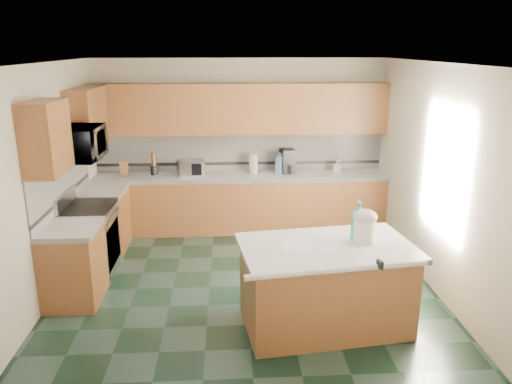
{
  "coord_description": "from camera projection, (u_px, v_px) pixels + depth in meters",
  "views": [
    {
      "loc": [
        -0.19,
        -5.63,
        2.89
      ],
      "look_at": [
        0.15,
        0.35,
        1.12
      ],
      "focal_mm": 35.0,
      "sensor_mm": 36.0,
      "label": 1
    }
  ],
  "objects": [
    {
      "name": "range_backguard",
      "position": [
        65.0,
        199.0,
        6.29
      ],
      "size": [
        0.06,
        0.76,
        0.18
      ],
      "primitive_type": "cube",
      "color": "#B7B7BC",
      "rests_on": "range_body"
    },
    {
      "name": "treat_jar_lid",
      "position": [
        365.0,
        217.0,
        5.13
      ],
      "size": [
        0.25,
        0.25,
        0.15
      ],
      "primitive_type": "ellipsoid",
      "color": "#CDA0A9",
      "rests_on": "treat_jar"
    },
    {
      "name": "toaster_oven",
      "position": [
        191.0,
        168.0,
        7.85
      ],
      "size": [
        0.44,
        0.35,
        0.23
      ],
      "primitive_type": "cube",
      "rotation": [
        0.0,
        0.0,
        0.23
      ],
      "color": "#B7B7BC",
      "rests_on": "back_countertop"
    },
    {
      "name": "microwave",
      "position": [
        80.0,
        143.0,
        6.1
      ],
      "size": [
        0.5,
        0.73,
        0.41
      ],
      "primitive_type": "imported",
      "rotation": [
        0.0,
        0.0,
        1.57
      ],
      "color": "#B7B7BC",
      "rests_on": "wall_left"
    },
    {
      "name": "wall_front",
      "position": [
        256.0,
        266.0,
        3.62
      ],
      "size": [
        4.6,
        0.04,
        2.7
      ],
      "primitive_type": "cube",
      "color": "beige",
      "rests_on": "ground"
    },
    {
      "name": "paper_sheet_a",
      "position": [
        333.0,
        248.0,
        5.03
      ],
      "size": [
        0.37,
        0.32,
        0.0
      ],
      "primitive_type": "cube",
      "rotation": [
        0.0,
        0.0,
        0.35
      ],
      "color": "white",
      "rests_on": "island_top"
    },
    {
      "name": "coffee_maker",
      "position": [
        288.0,
        161.0,
        7.94
      ],
      "size": [
        0.26,
        0.28,
        0.38
      ],
      "primitive_type": "cube",
      "rotation": [
        0.0,
        0.0,
        0.17
      ],
      "color": "black",
      "rests_on": "back_countertop"
    },
    {
      "name": "paper_sheet_b",
      "position": [
        296.0,
        247.0,
        5.05
      ],
      "size": [
        0.34,
        0.28,
        0.0
      ],
      "primitive_type": "cube",
      "rotation": [
        0.0,
        0.0,
        -0.21
      ],
      "color": "white",
      "rests_on": "island_top"
    },
    {
      "name": "back_countertop",
      "position": [
        241.0,
        177.0,
        7.89
      ],
      "size": [
        4.6,
        0.64,
        0.06
      ],
      "primitive_type": "cube",
      "color": "white",
      "rests_on": "back_base_cab"
    },
    {
      "name": "left_upper_cab_rear",
      "position": [
        88.0,
        116.0,
        6.92
      ],
      "size": [
        0.33,
        1.09,
        0.78
      ],
      "primitive_type": "cube",
      "color": "#583518",
      "rests_on": "wall_left"
    },
    {
      "name": "back_backsplash",
      "position": [
        240.0,
        151.0,
        8.06
      ],
      "size": [
        4.6,
        0.02,
        0.63
      ],
      "primitive_type": "cube",
      "color": "silver",
      "rests_on": "back_countertop"
    },
    {
      "name": "wall_back",
      "position": [
        240.0,
        144.0,
        8.06
      ],
      "size": [
        4.6,
        0.04,
        2.7
      ],
      "primitive_type": "cube",
      "color": "beige",
      "rests_on": "ground"
    },
    {
      "name": "treat_jar",
      "position": [
        364.0,
        231.0,
        5.17
      ],
      "size": [
        0.27,
        0.27,
        0.24
      ],
      "primitive_type": "cylinder",
      "rotation": [
        0.0,
        0.0,
        0.21
      ],
      "color": "white",
      "rests_on": "island_top"
    },
    {
      "name": "paper_towel",
      "position": [
        253.0,
        164.0,
        7.94
      ],
      "size": [
        0.14,
        0.14,
        0.3
      ],
      "primitive_type": "cylinder",
      "color": "white",
      "rests_on": "back_countertop"
    },
    {
      "name": "left_accent_band",
      "position": [
        64.0,
        197.0,
        6.33
      ],
      "size": [
        0.01,
        2.3,
        0.05
      ],
      "primitive_type": "cube",
      "color": "black",
      "rests_on": "wall_left"
    },
    {
      "name": "toaster_oven_door",
      "position": [
        190.0,
        170.0,
        7.73
      ],
      "size": [
        0.35,
        0.01,
        0.19
      ],
      "primitive_type": "cube",
      "color": "black",
      "rests_on": "toaster_oven"
    },
    {
      "name": "treat_jar_knob",
      "position": [
        366.0,
        212.0,
        5.11
      ],
      "size": [
        0.08,
        0.03,
        0.03
      ],
      "primitive_type": "cylinder",
      "rotation": [
        0.0,
        1.57,
        0.0
      ],
      "color": "tan",
      "rests_on": "treat_jar_lid"
    },
    {
      "name": "island_top",
      "position": [
        327.0,
        248.0,
        5.11
      ],
      "size": [
        1.89,
        1.27,
        0.06
      ],
      "primitive_type": "cube",
      "rotation": [
        0.0,
        0.0,
        0.13
      ],
      "color": "white",
      "rests_on": "island_base"
    },
    {
      "name": "left_upper_cab_front",
      "position": [
        46.0,
        138.0,
        5.33
      ],
      "size": [
        0.33,
        0.72,
        0.78
      ],
      "primitive_type": "cube",
      "color": "#583518",
      "rests_on": "wall_left"
    },
    {
      "name": "treat_jar_knob_end_l",
      "position": [
        362.0,
        212.0,
        5.11
      ],
      "size": [
        0.04,
        0.04,
        0.04
      ],
      "primitive_type": "sphere",
      "color": "tan",
      "rests_on": "treat_jar_lid"
    },
    {
      "name": "left_base_cab_front",
      "position": [
        73.0,
        267.0,
        5.76
      ],
      "size": [
        0.6,
        0.72,
        0.86
      ],
      "primitive_type": "cube",
      "color": "#583518",
      "rests_on": "ground"
    },
    {
      "name": "water_jug",
      "position": [
        281.0,
        164.0,
        7.93
      ],
      "size": [
        0.18,
        0.18,
        0.29
      ],
      "primitive_type": "cylinder",
      "color": "#6294B2",
      "rests_on": "back_countertop"
    },
    {
      "name": "knife_block",
      "position": [
        124.0,
        169.0,
        7.79
      ],
      "size": [
        0.16,
        0.2,
        0.25
      ],
      "primitive_type": "cube",
      "rotation": [
        -0.31,
        0.0,
        0.26
      ],
      "color": "#472814",
      "rests_on": "back_countertop"
    },
    {
      "name": "back_base_cab",
      "position": [
        241.0,
        204.0,
        8.02
      ],
      "size": [
        4.6,
        0.6,
        0.86
      ],
      "primitive_type": "cube",
      "color": "#583518",
      "rests_on": "ground"
    },
    {
      "name": "back_accent_band",
      "position": [
        240.0,
        163.0,
        8.11
      ],
      "size": [
        4.6,
        0.01,
        0.05
      ],
      "primitive_type": "cube",
      "color": "black",
      "rests_on": "back_countertop"
    },
    {
      "name": "window_light_proxy",
      "position": [
        444.0,
        171.0,
        5.73
      ],
      "size": [
        0.02,
        1.4,
        1.1
      ],
      "primitive_type": "cube",
      "color": "white",
      "rests_on": "wall_right"
    },
    {
      "name": "paper_towel_base",
      "position": [
        253.0,
        173.0,
        7.98
      ],
      "size": [
        0.2,
        0.2,
        0.01
      ],
      "primitive_type": "cylinder",
      "color": "#B7B7BC",
      "rests_on": "back_countertop"
    },
    {
      "name": "wall_left",
      "position": [
        43.0,
        185.0,
        5.71
      ],
      "size": [
        0.04,
        4.6,
        2.7
      ],
      "primitive_type": "cube",
      "color": "beige",
      "rests_on": "ground"
    },
    {
      "name": "left_base_cab_rear",
      "position": [
        104.0,
        222.0,
        7.23
      ],
      "size": [
        0.6,
        0.82,
        0.86
      ],
      "primitive_type": "cube",
      "color": "#583518",
      "rests_on": "ground"
    },
    {
      "name": "left_counter_front",
      "position": [
        69.0,
        229.0,
        5.63
      ],
      "size": [
        0.64,
        0.72,
        0.06
      ],
      "primitive_type": "cube",
      "color": "white",
      "rests_on": "left_base_cab_front"
    },
    {
      "name": "clamp_handle",
      "position": [
        381.0,
        269.0,
        4.6
      ],
      "size": [
        0.01,
        0.06,
        0.01
      ],
      "primitive_type": "cylinder",
      "rotation": [
        1.57,
        0.0,
        0.0
      ],
      "color": "black",
      "rests_on": "island_top"
    },
    {
      "name": "island_bullnose",
      "position": [
        338.0,
        270.0,
        4.61
      ],
      "size": [
        1.76,
        0.29,
        0.06
      ],
      "primitive_type": "cylinder",
      "rotation": [
        0.0,
        1.57,
        0.13
      ],
      "color": "white",
      "rests_on": "island_base"
    },
    {
      "name": "left_counter_rear",
      "position": [
        102.0,
        191.0,
        7.1
      ],
      "size": [
        0.64,
        0.82,
        0.06
      ],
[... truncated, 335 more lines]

